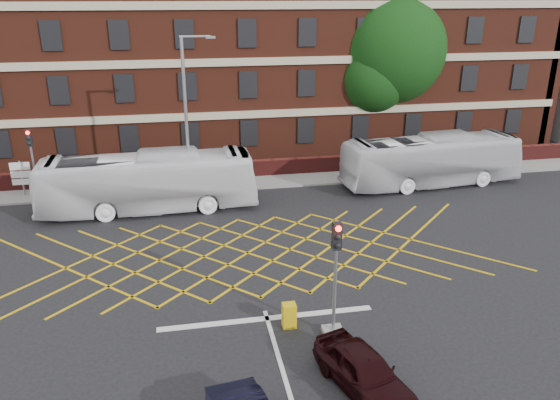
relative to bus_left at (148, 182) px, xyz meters
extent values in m
plane|color=black|center=(4.57, -8.31, -1.62)|extent=(120.00, 120.00, 0.00)
cube|color=#542115|center=(4.57, 13.69, 4.38)|extent=(50.00, 12.00, 12.00)
cube|color=#B7A88C|center=(4.57, 7.61, 5.38)|extent=(50.00, 0.18, 0.50)
cube|color=black|center=(4.57, 7.63, 3.88)|extent=(1.20, 0.14, 1.80)
cube|color=#531716|center=(4.57, 4.69, -1.07)|extent=(56.00, 0.50, 1.10)
cube|color=slate|center=(4.57, 3.69, -1.56)|extent=(60.00, 3.00, 0.12)
cube|color=#CC990C|center=(4.57, -6.31, -1.62)|extent=(8.22, 8.22, 0.02)
cube|color=silver|center=(4.57, -11.81, -1.61)|extent=(8.00, 0.30, 0.02)
imported|color=white|center=(0.00, 0.00, 0.00)|extent=(11.71, 2.92, 3.25)
imported|color=silver|center=(17.00, 1.10, -0.05)|extent=(11.47, 3.59, 3.14)
imported|color=black|center=(6.80, -16.12, -0.97)|extent=(2.64, 4.15, 1.32)
cylinder|color=black|center=(17.13, 9.48, 1.28)|extent=(0.90, 0.90, 5.82)
sphere|color=black|center=(17.13, 9.48, 5.79)|extent=(7.97, 7.97, 7.97)
sphere|color=black|center=(15.63, 8.68, 3.99)|extent=(5.18, 5.18, 5.18)
sphere|color=black|center=(18.63, 10.28, 4.39)|extent=(4.78, 4.78, 4.78)
cube|color=slate|center=(6.69, -13.20, -1.52)|extent=(0.70, 0.70, 0.20)
cylinder|color=gray|center=(6.69, -13.20, 0.13)|extent=(0.12, 0.12, 3.50)
cube|color=black|center=(6.69, -13.20, 2.18)|extent=(0.30, 0.25, 0.95)
sphere|color=#FF0C05|center=(6.69, -13.34, 2.50)|extent=(0.20, 0.20, 0.20)
cube|color=slate|center=(-6.29, 2.36, -1.52)|extent=(0.70, 0.70, 0.20)
cylinder|color=gray|center=(-6.29, 2.36, 0.13)|extent=(0.12, 0.12, 3.50)
cube|color=black|center=(-6.29, 2.36, 2.18)|extent=(0.30, 0.25, 0.95)
sphere|color=#FF0C05|center=(-6.29, 2.22, 2.50)|extent=(0.20, 0.20, 0.20)
cube|color=slate|center=(2.25, 0.68, -1.52)|extent=(1.00, 1.00, 0.20)
cylinder|color=gray|center=(2.25, 0.68, 2.95)|extent=(0.18, 0.18, 9.14)
cylinder|color=gray|center=(2.95, 0.68, 7.52)|extent=(1.60, 0.12, 0.12)
cube|color=gray|center=(3.75, 0.68, 7.47)|extent=(0.50, 0.20, 0.12)
cylinder|color=gray|center=(-7.35, 3.54, -0.52)|extent=(0.10, 0.10, 2.20)
cube|color=silver|center=(-7.35, 3.46, 0.28)|extent=(1.10, 0.06, 0.45)
cube|color=silver|center=(-7.35, 3.46, -0.22)|extent=(1.10, 0.06, 0.40)
cube|color=silver|center=(-7.35, 3.46, -0.67)|extent=(1.10, 0.06, 0.35)
cube|color=gold|center=(5.27, -12.46, -1.16)|extent=(0.48, 0.41, 0.92)
camera|label=1|loc=(1.84, -28.84, 9.65)|focal=35.00mm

